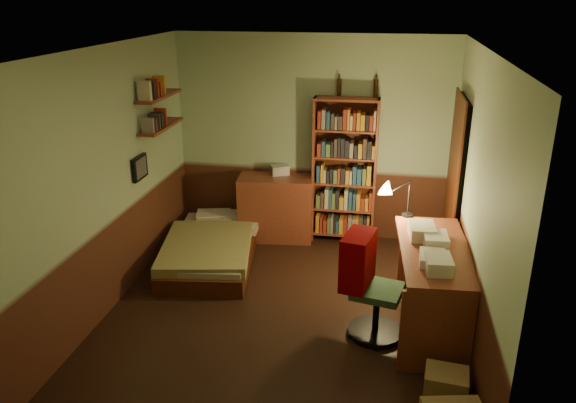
% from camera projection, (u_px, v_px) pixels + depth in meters
% --- Properties ---
extents(floor, '(3.50, 4.00, 0.02)m').
position_uv_depth(floor, '(284.00, 311.00, 5.76)').
color(floor, black).
rests_on(floor, ground).
extents(ceiling, '(3.50, 4.00, 0.02)m').
position_uv_depth(ceiling, '(283.00, 48.00, 4.83)').
color(ceiling, silver).
rests_on(ceiling, wall_back).
extents(wall_back, '(3.50, 0.02, 2.60)m').
position_uv_depth(wall_back, '(313.00, 139.00, 7.14)').
color(wall_back, '#9DBA92').
rests_on(wall_back, ground).
extents(wall_left, '(0.02, 4.00, 2.60)m').
position_uv_depth(wall_left, '(110.00, 180.00, 5.59)').
color(wall_left, '#9DBA92').
rests_on(wall_left, ground).
extents(wall_right, '(0.02, 4.00, 2.60)m').
position_uv_depth(wall_right, '(477.00, 203.00, 5.00)').
color(wall_right, '#9DBA92').
rests_on(wall_right, ground).
extents(wall_front, '(3.50, 0.02, 2.60)m').
position_uv_depth(wall_front, '(222.00, 299.00, 3.44)').
color(wall_front, '#9DBA92').
rests_on(wall_front, ground).
extents(doorway, '(0.06, 0.90, 2.00)m').
position_uv_depth(doorway, '(455.00, 187.00, 6.30)').
color(doorway, black).
rests_on(doorway, ground).
extents(door_trim, '(0.02, 0.98, 2.08)m').
position_uv_depth(door_trim, '(452.00, 187.00, 6.31)').
color(door_trim, '#3C190A').
rests_on(door_trim, ground).
extents(bed, '(1.18, 1.89, 0.53)m').
position_uv_depth(bed, '(211.00, 240.00, 6.73)').
color(bed, olive).
rests_on(bed, ground).
extents(dresser, '(0.99, 0.56, 0.84)m').
position_uv_depth(dresser, '(276.00, 208.00, 7.30)').
color(dresser, brown).
rests_on(dresser, ground).
extents(mini_stereo, '(0.27, 0.25, 0.12)m').
position_uv_depth(mini_stereo, '(280.00, 170.00, 7.24)').
color(mini_stereo, '#B2B2B7').
rests_on(mini_stereo, dresser).
extents(bookshelf, '(0.80, 0.25, 1.86)m').
position_uv_depth(bookshelf, '(344.00, 172.00, 7.05)').
color(bookshelf, brown).
rests_on(bookshelf, ground).
extents(bottle_left, '(0.06, 0.06, 0.21)m').
position_uv_depth(bottle_left, '(339.00, 87.00, 6.80)').
color(bottle_left, black).
rests_on(bottle_left, bookshelf).
extents(bottle_right, '(0.07, 0.07, 0.21)m').
position_uv_depth(bottle_right, '(376.00, 88.00, 6.73)').
color(bottle_right, black).
rests_on(bottle_right, bookshelf).
extents(desk, '(0.73, 1.58, 0.82)m').
position_uv_depth(desk, '(431.00, 288.00, 5.36)').
color(desk, brown).
rests_on(desk, ground).
extents(paper_stack, '(0.27, 0.34, 0.13)m').
position_uv_depth(paper_stack, '(422.00, 231.00, 5.43)').
color(paper_stack, silver).
rests_on(paper_stack, desk).
extents(desk_lamp, '(0.24, 0.24, 0.68)m').
position_uv_depth(desk_lamp, '(410.00, 186.00, 5.84)').
color(desk_lamp, black).
rests_on(desk_lamp, desk).
extents(office_chair, '(0.55, 0.50, 0.94)m').
position_uv_depth(office_chair, '(377.00, 291.00, 5.18)').
color(office_chair, '#2D4F32').
rests_on(office_chair, ground).
extents(red_jacket, '(0.26, 0.45, 0.52)m').
position_uv_depth(red_jacket, '(356.00, 214.00, 5.03)').
color(red_jacket, '#960204').
rests_on(red_jacket, office_chair).
extents(wall_shelf_lower, '(0.20, 0.90, 0.03)m').
position_uv_depth(wall_shelf_lower, '(162.00, 126.00, 6.47)').
color(wall_shelf_lower, brown).
rests_on(wall_shelf_lower, wall_left).
extents(wall_shelf_upper, '(0.20, 0.90, 0.03)m').
position_uv_depth(wall_shelf_upper, '(159.00, 96.00, 6.35)').
color(wall_shelf_upper, brown).
rests_on(wall_shelf_upper, wall_left).
extents(framed_picture, '(0.04, 0.32, 0.26)m').
position_uv_depth(framed_picture, '(140.00, 168.00, 6.15)').
color(framed_picture, black).
rests_on(framed_picture, wall_left).
extents(cardboard_box_b, '(0.37, 0.31, 0.24)m').
position_uv_depth(cardboard_box_b, '(446.00, 385.00, 4.49)').
color(cardboard_box_b, '#9B804F').
rests_on(cardboard_box_b, ground).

